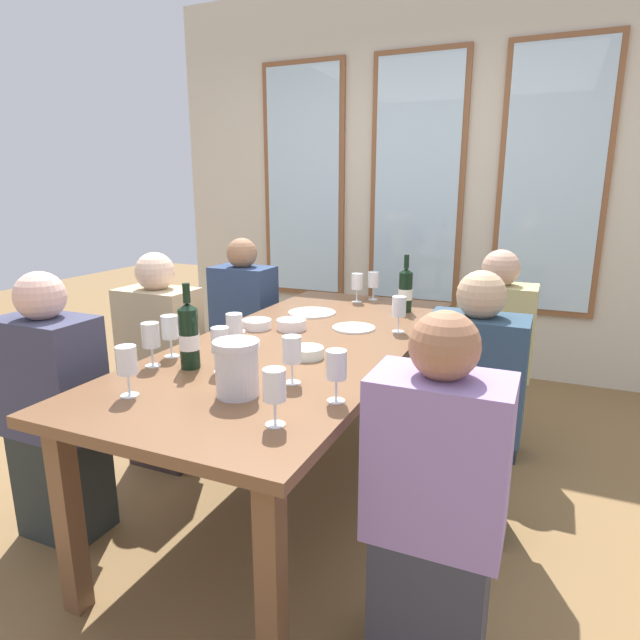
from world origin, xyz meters
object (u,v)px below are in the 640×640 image
wine_glass_9 (373,281)px  wine_bottle_0 (189,336)px  wine_bottle_1 (405,290)px  wine_glass_5 (357,282)px  tasting_bowl_2 (257,324)px  wine_glass_10 (274,386)px  seated_person_1 (435,510)px  wine_glass_8 (336,367)px  white_plate_1 (354,328)px  tasting_bowl_3 (291,324)px  seated_person_3 (493,359)px  wine_glass_4 (399,308)px  seated_person_0 (55,415)px  wine_glass_6 (151,337)px  wine_glass_0 (220,342)px  seated_person_5 (472,413)px  seated_person_2 (245,329)px  wine_glass_7 (127,361)px  white_plate_0 (312,313)px  tasting_bowl_1 (307,352)px  wine_glass_2 (292,352)px  dining_table (302,356)px  seated_person_4 (162,366)px  wine_glass_1 (170,329)px  tasting_bowl_0 (232,337)px  wine_glass_3 (234,326)px  metal_pitcher (237,368)px

wine_glass_9 → wine_bottle_0: bearing=-99.5°
wine_bottle_1 → wine_glass_5: size_ratio=1.83×
wine_bottle_1 → tasting_bowl_2: (-0.57, -0.65, -0.10)m
wine_glass_10 → seated_person_1: 0.58m
tasting_bowl_2 → wine_glass_8: bearing=-44.8°
white_plate_1 → wine_bottle_1: bearing=74.3°
tasting_bowl_3 → seated_person_3: size_ratio=0.13×
wine_glass_4 → seated_person_0: seated_person_0 is taller
tasting_bowl_2 → wine_glass_6: wine_glass_6 is taller
seated_person_0 → wine_glass_4: bearing=42.2°
wine_glass_0 → seated_person_5: 1.05m
wine_glass_0 → seated_person_1: 0.96m
seated_person_2 → wine_glass_7: bearing=-71.6°
wine_glass_10 → tasting_bowl_2: bearing=122.9°
white_plate_0 → wine_glass_9: 0.53m
tasting_bowl_1 → wine_glass_8: wine_glass_8 is taller
tasting_bowl_3 → wine_glass_2: size_ratio=0.83×
dining_table → tasting_bowl_1: 0.26m
tasting_bowl_1 → seated_person_2: size_ratio=0.12×
white_plate_1 → wine_glass_2: bearing=-86.0°
white_plate_1 → seated_person_4: 1.00m
wine_bottle_1 → wine_glass_5: bearing=158.6°
wine_bottle_1 → tasting_bowl_3: bearing=-124.3°
wine_bottle_0 → wine_bottle_1: (0.51, 1.26, -0.01)m
wine_glass_6 → seated_person_2: seated_person_2 is taller
tasting_bowl_2 → wine_glass_8: (0.70, -0.70, 0.09)m
wine_glass_2 → seated_person_4: (-0.97, 0.45, -0.33)m
white_plate_1 → wine_bottle_0: wine_bottle_0 is taller
white_plate_1 → wine_glass_4: wine_glass_4 is taller
seated_person_3 → tasting_bowl_2: bearing=-149.1°
wine_glass_1 → tasting_bowl_0: bearing=66.4°
wine_bottle_1 → tasting_bowl_1: (-0.15, -0.97, -0.10)m
wine_glass_5 → seated_person_0: 1.77m
tasting_bowl_0 → wine_glass_10: wine_glass_10 is taller
wine_glass_5 → wine_glass_8: bearing=-72.7°
dining_table → tasting_bowl_1: (0.13, -0.21, 0.09)m
wine_glass_3 → wine_glass_6: (-0.21, -0.26, -0.00)m
wine_glass_3 → wine_glass_6: 0.34m
tasting_bowl_0 → tasting_bowl_1: bearing=-8.1°
wine_glass_9 → seated_person_5: size_ratio=0.16×
wine_glass_7 → seated_person_5: seated_person_5 is taller
seated_person_2 → seated_person_3: 1.54m
wine_glass_3 → seated_person_3: 1.44m
white_plate_1 → tasting_bowl_0: 0.61m
metal_pitcher → wine_glass_9: size_ratio=1.09×
dining_table → seated_person_5: seated_person_5 is taller
white_plate_1 → tasting_bowl_0: bearing=-133.3°
white_plate_0 → wine_glass_10: wine_glass_10 is taller
seated_person_4 → tasting_bowl_3: bearing=18.2°
wine_glass_7 → seated_person_1: size_ratio=0.16×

